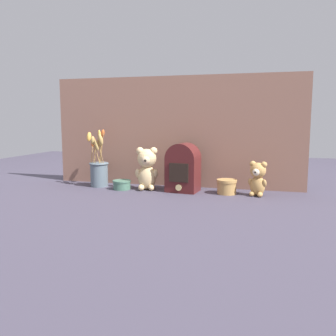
{
  "coord_description": "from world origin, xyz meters",
  "views": [
    {
      "loc": [
        0.49,
        -1.81,
        0.38
      ],
      "look_at": [
        0.0,
        0.02,
        0.12
      ],
      "focal_mm": 38.0,
      "sensor_mm": 36.0,
      "label": 1
    }
  ],
  "objects": [
    {
      "name": "ground_plane",
      "position": [
        0.0,
        0.0,
        0.0
      ],
      "size": [
        4.0,
        4.0,
        0.0
      ],
      "primitive_type": "plane",
      "color": "#3D3847"
    },
    {
      "name": "backdrop_wall",
      "position": [
        0.0,
        0.17,
        0.31
      ],
      "size": [
        1.45,
        0.02,
        0.63
      ],
      "color": "#845B4C",
      "rests_on": "ground"
    },
    {
      "name": "teddy_bear_large",
      "position": [
        -0.12,
        0.02,
        0.12
      ],
      "size": [
        0.13,
        0.12,
        0.23
      ],
      "color": "#DBBC84",
      "rests_on": "ground"
    },
    {
      "name": "teddy_bear_medium",
      "position": [
        0.47,
        0.01,
        0.09
      ],
      "size": [
        0.1,
        0.09,
        0.18
      ],
      "color": "tan",
      "rests_on": "ground"
    },
    {
      "name": "flower_vase",
      "position": [
        -0.42,
        0.04,
        0.1
      ],
      "size": [
        0.13,
        0.12,
        0.33
      ],
      "color": "slate",
      "rests_on": "ground"
    },
    {
      "name": "vintage_radio",
      "position": [
        0.08,
        0.02,
        0.13
      ],
      "size": [
        0.18,
        0.15,
        0.26
      ],
      "color": "#4C1919",
      "rests_on": "ground"
    },
    {
      "name": "decorative_tin_tall",
      "position": [
        0.32,
        0.02,
        0.04
      ],
      "size": [
        0.1,
        0.1,
        0.08
      ],
      "color": "tan",
      "rests_on": "ground"
    },
    {
      "name": "decorative_tin_short",
      "position": [
        -0.26,
        -0.01,
        0.03
      ],
      "size": [
        0.1,
        0.1,
        0.05
      ],
      "color": "#47705B",
      "rests_on": "ground"
    }
  ]
}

